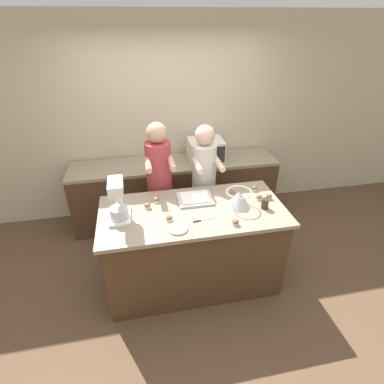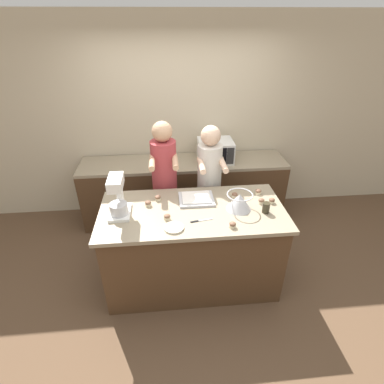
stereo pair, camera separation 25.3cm
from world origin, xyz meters
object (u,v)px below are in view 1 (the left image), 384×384
Objects in this scene: cupcake_0 at (169,218)px; cupcake_4 at (156,200)px; baking_tray at (195,198)px; mixing_bowl at (239,199)px; cupcake_5 at (147,206)px; knife at (202,220)px; cupcake_3 at (235,222)px; cupcake_1 at (269,196)px; drinking_glass at (265,204)px; cupcake_2 at (232,193)px; cupcake_6 at (254,188)px; microwave_oven at (206,150)px; cupcake_7 at (259,197)px; small_plate at (178,229)px; person_left at (160,187)px; person_right at (204,185)px; stand_mixer at (118,202)px.

cupcake_4 is (-0.09, 0.35, 0.00)m from cupcake_0.
baking_tray is 0.44m from cupcake_0.
mixing_bowl reaches higher than cupcake_5.
knife is 3.54× the size of cupcake_3.
drinking_glass is at bearing -125.84° from cupcake_1.
cupcake_2 is at bearing 42.65° from knife.
cupcake_5 is (-0.90, 0.14, -0.06)m from mixing_bowl.
cupcake_5 is 1.00× the size of cupcake_6.
microwave_oven is 1.27m from cupcake_1.
cupcake_0 is 1.00× the size of cupcake_3.
drinking_glass reaches higher than cupcake_7.
person_left is at bearing 94.29° from small_plate.
cupcake_1 is 0.11m from cupcake_7.
person_right is 0.49m from cupcake_2.
cupcake_0 is (-0.51, -0.76, 0.11)m from person_right.
cupcake_6 is at bearing 54.19° from cupcake_3.
person_right is at bearing 56.10° from cupcake_0.
cupcake_0 is 1.00× the size of cupcake_1.
small_plate is 2.89× the size of cupcake_4.
cupcake_1 is at bearing 11.23° from mixing_bowl.
cupcake_4 is at bearing 44.64° from cupcake_5.
person_right is 25.79× the size of cupcake_1.
cupcake_4 and cupcake_6 have the same top height.
knife is at bearing -157.84° from mixing_bowl.
stand_mixer is at bearing 179.01° from mixing_bowl.
knife is 3.54× the size of cupcake_7.
knife is at bearing -104.76° from microwave_oven.
small_plate is at bearing -58.81° from cupcake_5.
person_left is 26.80× the size of cupcake_4.
small_plate is at bearing -159.72° from cupcake_7.
person_left is 0.92m from small_plate.
drinking_glass is at bearing -11.07° from cupcake_5.
cupcake_4 is 1.07m from cupcake_7.
person_left reaches higher than cupcake_5.
cupcake_0 is at bearing -116.15° from microwave_oven.
person_left is at bearing 149.27° from cupcake_2.
cupcake_6 is at bearing -73.41° from microwave_oven.
baking_tray is (-0.20, -0.45, 0.10)m from person_right.
cupcake_6 is at bearing 9.78° from cupcake_2.
cupcake_2 is 1.00× the size of cupcake_5.
cupcake_1 is 1.00× the size of cupcake_3.
cupcake_1 is at bearing -22.18° from cupcake_2.
cupcake_6 is at bearing 1.36° from cupcake_4.
knife is at bearing -104.41° from person_right.
person_left is 1.14m from cupcake_7.
cupcake_0 is (0.45, -0.13, -0.15)m from stand_mixer.
cupcake_4 is (-0.39, 0.40, 0.03)m from knife.
cupcake_5 is (-0.10, -0.10, 0.00)m from cupcake_4.
cupcake_6 and cupcake_7 have the same top height.
small_plate is 0.47m from cupcake_5.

